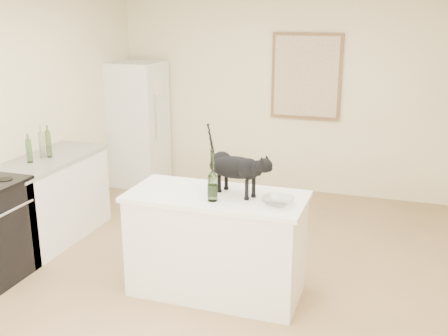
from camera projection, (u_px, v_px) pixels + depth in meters
floor at (214, 278)px, 4.93m from camera, size 5.50×5.50×0.00m
wall_back at (283, 94)px, 7.06m from camera, size 4.50×0.00×4.50m
island_base at (217, 246)px, 4.60m from camera, size 1.44×0.67×0.86m
island_top at (216, 197)px, 4.47m from camera, size 1.50×0.70×0.04m
left_cabinets at (50, 201)px, 5.68m from camera, size 0.60×1.40×0.86m
left_countertop at (46, 160)px, 5.55m from camera, size 0.62×1.44×0.04m
fridge at (138, 124)px, 7.42m from camera, size 0.68×0.68×1.70m
artwork_frame at (306, 77)px, 6.87m from camera, size 0.90×0.03×1.10m
artwork_canvas at (306, 77)px, 6.85m from camera, size 0.82×0.00×1.02m
black_cat at (235, 170)px, 4.41m from camera, size 0.62×0.40×0.42m
wine_bottle at (212, 179)px, 4.26m from camera, size 0.10×0.10×0.37m
glass_bowl at (278, 201)px, 4.21m from camera, size 0.27×0.27×0.06m
fridge_paper at (159, 88)px, 7.15m from camera, size 0.01×0.16×0.21m
counter_bottle_cluster at (40, 147)px, 5.47m from camera, size 0.12×0.29×0.28m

